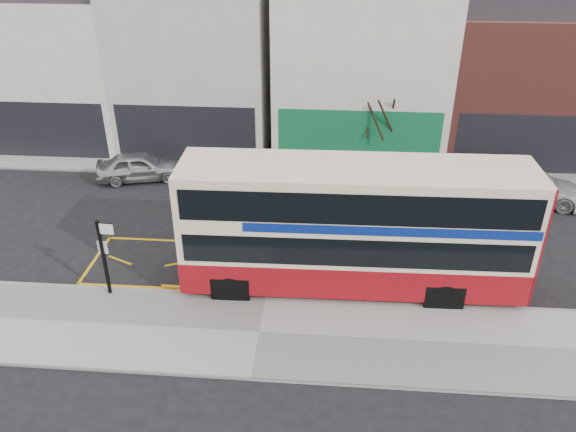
# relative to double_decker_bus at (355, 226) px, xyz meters

# --- Properties ---
(ground) EXTENTS (120.00, 120.00, 0.00)m
(ground) POSITION_rel_double_decker_bus_xyz_m (-3.01, -0.68, -2.50)
(ground) COLOR black
(ground) RESTS_ON ground
(pavement) EXTENTS (40.00, 4.00, 0.15)m
(pavement) POSITION_rel_double_decker_bus_xyz_m (-3.01, -2.98, -2.42)
(pavement) COLOR #A6A59E
(pavement) RESTS_ON ground
(kerb) EXTENTS (40.00, 0.15, 0.15)m
(kerb) POSITION_rel_double_decker_bus_xyz_m (-3.01, -1.06, -2.42)
(kerb) COLOR gray
(kerb) RESTS_ON ground
(far_pavement) EXTENTS (50.00, 3.00, 0.15)m
(far_pavement) POSITION_rel_double_decker_bus_xyz_m (-3.01, 10.32, -2.42)
(far_pavement) COLOR #A6A59E
(far_pavement) RESTS_ON ground
(road_markings) EXTENTS (14.00, 3.40, 0.01)m
(road_markings) POSITION_rel_double_decker_bus_xyz_m (-3.01, 0.92, -2.49)
(road_markings) COLOR #F1AA0C
(road_markings) RESTS_ON ground
(terrace_far_left) EXTENTS (8.00, 8.01, 10.80)m
(terrace_far_left) POSITION_rel_double_decker_bus_xyz_m (-16.51, 14.30, 2.33)
(terrace_far_left) COLOR white
(terrace_far_left) RESTS_ON ground
(terrace_left) EXTENTS (8.00, 8.01, 11.80)m
(terrace_left) POSITION_rel_double_decker_bus_xyz_m (-8.51, 14.31, 2.82)
(terrace_left) COLOR silver
(terrace_left) RESTS_ON ground
(terrace_green_shop) EXTENTS (9.00, 8.01, 11.30)m
(terrace_green_shop) POSITION_rel_double_decker_bus_xyz_m (0.49, 14.31, 2.57)
(terrace_green_shop) COLOR white
(terrace_green_shop) RESTS_ON ground
(terrace_right) EXTENTS (9.00, 8.01, 10.30)m
(terrace_right) POSITION_rel_double_decker_bus_xyz_m (9.49, 14.30, 2.08)
(terrace_right) COLOR brown
(terrace_right) RESTS_ON ground
(double_decker_bus) EXTENTS (11.93, 2.95, 4.75)m
(double_decker_bus) POSITION_rel_double_decker_bus_xyz_m (0.00, 0.00, 0.00)
(double_decker_bus) COLOR #FDE7C1
(double_decker_bus) RESTS_ON ground
(bus_stop_post) EXTENTS (0.73, 0.13, 2.93)m
(bus_stop_post) POSITION_rel_double_decker_bus_xyz_m (-8.49, -1.32, -0.58)
(bus_stop_post) COLOR black
(bus_stop_post) RESTS_ON pavement
(car_silver) EXTENTS (4.50, 2.68, 1.44)m
(car_silver) POSITION_rel_double_decker_bus_xyz_m (-10.44, 8.22, -1.78)
(car_silver) COLOR #ACADB1
(car_silver) RESTS_ON ground
(car_grey) EXTENTS (4.23, 2.40, 1.32)m
(car_grey) POSITION_rel_double_decker_bus_xyz_m (-5.67, 7.60, -1.84)
(car_grey) COLOR #43464B
(car_grey) RESTS_ON ground
(car_white) EXTENTS (5.62, 3.65, 1.52)m
(car_white) POSITION_rel_double_decker_bus_xyz_m (8.35, 7.61, -1.74)
(car_white) COLOR silver
(car_white) RESTS_ON ground
(street_tree_right) EXTENTS (2.32, 2.32, 5.01)m
(street_tree_right) POSITION_rel_double_decker_bus_xyz_m (1.49, 10.64, 0.91)
(street_tree_right) COLOR black
(street_tree_right) RESTS_ON ground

